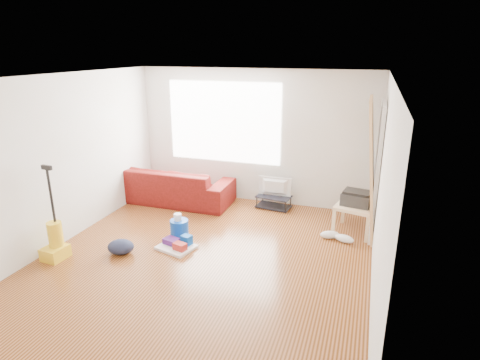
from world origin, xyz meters
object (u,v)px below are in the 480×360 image
(tv_stand, at_px, (274,201))
(side_table, at_px, (356,209))
(sofa, at_px, (174,201))
(bucket, at_px, (180,237))
(cleaning_tray, at_px, (178,245))
(backpack, at_px, (121,253))
(vacuum, at_px, (55,242))

(tv_stand, xyz_separation_m, side_table, (1.48, -0.60, 0.27))
(sofa, distance_m, side_table, 3.46)
(bucket, bearing_deg, cleaning_tray, -68.24)
(sofa, distance_m, cleaning_tray, 1.99)
(sofa, relative_size, side_table, 3.36)
(bucket, bearing_deg, tv_stand, 56.10)
(sofa, xyz_separation_m, backpack, (0.26, -2.14, 0.00))
(sofa, relative_size, bucket, 8.06)
(tv_stand, bearing_deg, sofa, -164.96)
(cleaning_tray, bearing_deg, vacuum, -152.13)
(cleaning_tray, xyz_separation_m, vacuum, (-1.50, -0.79, 0.19))
(sofa, distance_m, bucket, 1.61)
(side_table, bearing_deg, backpack, -150.28)
(sofa, distance_m, tv_stand, 1.96)
(side_table, xyz_separation_m, cleaning_tray, (-2.45, -1.41, -0.34))
(side_table, distance_m, backpack, 3.66)
(side_table, distance_m, bucket, 2.83)
(bucket, bearing_deg, backpack, -127.13)
(sofa, distance_m, vacuum, 2.60)
(side_table, height_order, vacuum, vacuum)
(cleaning_tray, relative_size, vacuum, 0.45)
(cleaning_tray, bearing_deg, tv_stand, 64.14)
(sofa, bearing_deg, backpack, 96.88)
(side_table, bearing_deg, vacuum, -150.89)
(side_table, relative_size, backpack, 1.80)
(side_table, bearing_deg, sofa, 174.45)
(sofa, distance_m, backpack, 2.15)
(backpack, height_order, vacuum, vacuum)
(tv_stand, bearing_deg, cleaning_tray, -108.75)
(backpack, bearing_deg, bucket, 38.20)
(tv_stand, bearing_deg, bucket, -116.80)
(cleaning_tray, distance_m, backpack, 0.81)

